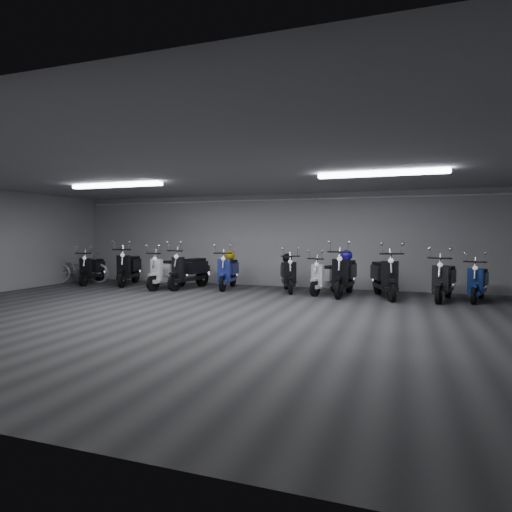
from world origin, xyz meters
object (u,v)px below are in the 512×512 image
(scooter_7, at_px, (344,268))
(bicycle, at_px, (80,264))
(helmet_2, at_px, (230,255))
(scooter_5, at_px, (288,269))
(scooter_6, at_px, (326,272))
(scooter_0, at_px, (92,265))
(scooter_2, at_px, (167,266))
(scooter_8, at_px, (384,270))
(helmet_0, at_px, (287,258))
(scooter_4, at_px, (228,266))
(scooter_1, at_px, (129,263))
(helmet_1, at_px, (347,255))
(scooter_10, at_px, (478,276))
(scooter_9, at_px, (444,274))
(scooter_3, at_px, (189,265))

(scooter_7, distance_m, bicycle, 8.49)
(scooter_7, height_order, helmet_2, scooter_7)
(scooter_5, relative_size, scooter_6, 1.05)
(scooter_5, bearing_deg, scooter_0, 162.13)
(scooter_2, xyz_separation_m, scooter_5, (3.47, 0.56, -0.03))
(scooter_0, bearing_deg, helmet_2, -7.52)
(scooter_8, relative_size, helmet_0, 7.05)
(scooter_4, xyz_separation_m, scooter_8, (4.36, -0.35, 0.04))
(scooter_1, distance_m, scooter_5, 5.07)
(scooter_7, relative_size, helmet_0, 7.19)
(scooter_6, distance_m, helmet_2, 2.95)
(bicycle, xyz_separation_m, helmet_0, (6.84, 0.41, 0.31))
(scooter_4, relative_size, bicycle, 0.95)
(scooter_5, bearing_deg, scooter_7, -30.83)
(scooter_4, height_order, helmet_2, scooter_4)
(scooter_0, distance_m, helmet_1, 7.94)
(scooter_6, height_order, helmet_1, scooter_6)
(scooter_7, bearing_deg, helmet_1, 90.00)
(bicycle, bearing_deg, scooter_5, -106.44)
(scooter_7, xyz_separation_m, scooter_10, (3.11, 0.09, -0.12))
(scooter_9, height_order, helmet_1, scooter_9)
(bicycle, bearing_deg, helmet_0, -104.59)
(scooter_2, distance_m, helmet_0, 3.49)
(scooter_10, height_order, helmet_2, scooter_10)
(scooter_0, relative_size, bicycle, 0.90)
(helmet_0, distance_m, helmet_2, 1.75)
(scooter_6, bearing_deg, helmet_2, -167.72)
(scooter_8, distance_m, scooter_9, 1.36)
(scooter_6, height_order, scooter_9, scooter_9)
(scooter_0, height_order, scooter_3, scooter_3)
(scooter_9, relative_size, helmet_2, 6.09)
(scooter_5, bearing_deg, scooter_4, 159.23)
(scooter_2, bearing_deg, scooter_5, 19.40)
(helmet_1, distance_m, helmet_2, 3.43)
(scooter_2, height_order, scooter_8, scooter_8)
(scooter_1, xyz_separation_m, scooter_4, (3.27, 0.17, -0.04))
(scooter_0, xyz_separation_m, helmet_2, (4.50, 0.57, 0.34))
(scooter_0, xyz_separation_m, helmet_0, (6.24, 0.55, 0.29))
(helmet_0, relative_size, helmet_1, 0.92)
(bicycle, relative_size, helmet_1, 6.39)
(scooter_3, bearing_deg, scooter_8, 10.94)
(scooter_0, xyz_separation_m, scooter_9, (10.25, -0.06, 0.03))
(scooter_9, height_order, helmet_0, scooter_9)
(helmet_1, bearing_deg, scooter_9, -9.32)
(scooter_2, xyz_separation_m, bicycle, (-3.45, 0.36, -0.05))
(scooter_10, bearing_deg, scooter_2, -161.00)
(scooter_4, distance_m, scooter_5, 1.80)
(scooter_2, xyz_separation_m, scooter_3, (0.58, 0.24, 0.04))
(scooter_2, relative_size, scooter_7, 0.91)
(scooter_4, relative_size, helmet_2, 6.18)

